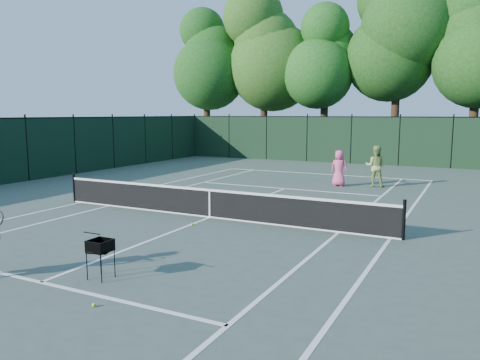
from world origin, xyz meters
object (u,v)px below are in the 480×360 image
at_px(player_pink, 339,168).
at_px(loose_ball_near_cart, 94,305).
at_px(ball_hopper, 100,246).
at_px(loose_ball_midcourt, 192,224).
at_px(player_green, 376,166).

distance_m(player_pink, loose_ball_near_cart, 15.03).
bearing_deg(ball_hopper, player_pink, 67.21).
bearing_deg(loose_ball_midcourt, player_pink, 79.03).
bearing_deg(loose_ball_midcourt, player_green, 71.56).
relative_size(player_pink, player_green, 0.88).
xyz_separation_m(ball_hopper, loose_ball_near_cart, (0.87, -1.10, -0.63)).
bearing_deg(player_green, loose_ball_near_cart, 79.07).
relative_size(ball_hopper, loose_ball_near_cart, 11.59).
xyz_separation_m(ball_hopper, loose_ball_midcourt, (-0.81, 4.56, -0.63)).
height_order(player_pink, player_green, player_green).
bearing_deg(player_pink, loose_ball_near_cart, 93.64).
distance_m(player_pink, player_green, 1.59).
xyz_separation_m(player_pink, ball_hopper, (-1.00, -13.91, -0.15)).
height_order(player_pink, loose_ball_midcourt, player_pink).
bearing_deg(loose_ball_midcourt, loose_ball_near_cart, -73.45).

